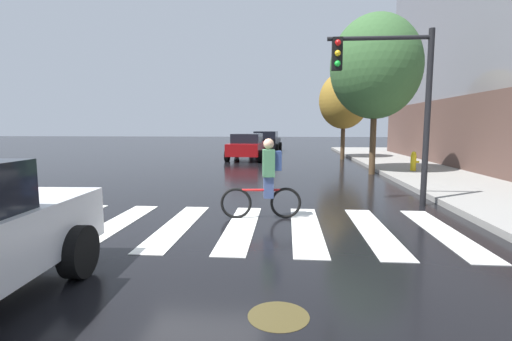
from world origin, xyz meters
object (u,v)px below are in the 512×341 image
cyclist (267,179)px  sedan_far (266,141)px  fire_hydrant (413,161)px  street_tree_near (376,67)px  street_tree_mid (344,101)px  sedan_mid (247,146)px  traffic_light_near (393,87)px  manhole_cover (279,316)px

cyclist → sedan_far: bearing=93.2°
sedan_far → fire_hydrant: (6.64, -12.73, -0.27)m
street_tree_near → street_tree_mid: 6.77m
sedan_mid → traffic_light_near: size_ratio=1.06×
cyclist → sedan_mid: bearing=97.7°
cyclist → fire_hydrant: size_ratio=2.19×
fire_hydrant → street_tree_near: size_ratio=0.12×
cyclist → street_tree_mid: (3.66, 14.31, 2.55)m
sedan_mid → traffic_light_near: traffic_light_near is taller
cyclist → street_tree_near: (3.86, 7.60, 3.40)m
manhole_cover → street_tree_near: street_tree_near is taller
manhole_cover → traffic_light_near: traffic_light_near is taller
traffic_light_near → street_tree_near: bearing=81.1°
street_tree_mid → manhole_cover: bearing=-100.2°
manhole_cover → fire_hydrant: fire_hydrant is taller
manhole_cover → street_tree_near: 12.91m
manhole_cover → sedan_far: 24.53m
traffic_light_near → cyclist: bearing=-152.1°
sedan_mid → manhole_cover: bearing=-83.0°
manhole_cover → street_tree_mid: 18.99m
sedan_mid → street_tree_near: (5.71, -6.06, 3.47)m
sedan_mid → street_tree_near: street_tree_near is taller
traffic_light_near → fire_hydrant: 7.05m
manhole_cover → cyclist: size_ratio=0.38×
cyclist → street_tree_near: size_ratio=0.27×
manhole_cover → fire_hydrant: (5.17, 11.74, 0.53)m
traffic_light_near → fire_hydrant: size_ratio=5.38×
traffic_light_near → street_tree_near: 6.29m
sedan_far → street_tree_near: (4.99, -12.80, 3.45)m
sedan_far → fire_hydrant: sedan_far is taller
sedan_far → street_tree_mid: bearing=-51.8°
manhole_cover → street_tree_near: size_ratio=0.10×
sedan_mid → street_tree_near: size_ratio=0.71×
fire_hydrant → street_tree_near: 4.06m
traffic_light_near → street_tree_mid: (0.75, 12.77, 0.53)m
manhole_cover → street_tree_near: (3.52, 11.67, 4.24)m
fire_hydrant → traffic_light_near: bearing=-112.9°
manhole_cover → traffic_light_near: 6.80m
manhole_cover → street_tree_mid: bearing=79.8°
sedan_far → fire_hydrant: size_ratio=5.87×
sedan_mid → fire_hydrant: size_ratio=5.69×
cyclist → street_tree_mid: size_ratio=0.34×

